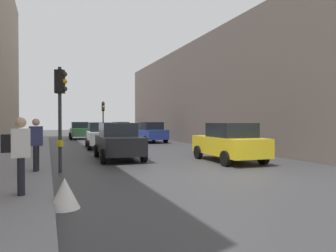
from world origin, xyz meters
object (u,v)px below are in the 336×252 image
Objects in this scene: car_yellow_taxi at (229,142)px; traffic_light_near_right at (60,100)px; car_blue_van at (150,132)px; car_dark_suv at (118,141)px; car_silver_hatchback at (101,135)px; warning_sign_triangle at (65,193)px; car_red_sedan at (120,129)px; pedestrian_with_grey_backpack at (35,141)px; car_green_estate at (80,130)px; pedestrian_with_black_backpack at (19,151)px; traffic_light_far_median at (103,113)px.

traffic_light_near_right is at bearing -177.32° from car_yellow_taxi.
car_blue_van is 1.01× the size of car_dark_suv.
warning_sign_triangle is at bearing -102.18° from car_silver_hatchback.
car_red_sedan is 2.40× the size of pedestrian_with_grey_backpack.
pedestrian_with_black_backpack reaches higher than car_green_estate.
car_dark_suv is at bearing -96.95° from traffic_light_far_median.
car_yellow_taxi is 24.59m from car_red_sedan.
traffic_light_near_right is 15.95m from car_blue_van.
car_green_estate is at bearing 81.58° from pedestrian_with_black_backpack.
pedestrian_with_grey_backpack and pedestrian_with_black_backpack have the same top height.
traffic_light_far_median is at bearing 75.95° from traffic_light_near_right.
traffic_light_near_right is 0.88× the size of car_dark_suv.
pedestrian_with_grey_backpack reaches higher than car_dark_suv.
traffic_light_far_median is 0.88× the size of car_silver_hatchback.
car_silver_hatchback is 1.01× the size of car_yellow_taxi.
traffic_light_far_median is 0.88× the size of car_yellow_taxi.
pedestrian_with_grey_backpack is (-8.73, -14.15, 0.29)m from car_blue_van.
car_blue_van is 13.43m from car_yellow_taxi.
car_green_estate is at bearing 124.14° from car_blue_van.
car_red_sedan is 30.83m from warning_sign_triangle.
pedestrian_with_black_backpack reaches higher than warning_sign_triangle.
traffic_light_near_right is at bearing -97.16° from car_green_estate.
car_green_estate is (2.69, 21.41, -1.73)m from traffic_light_near_right.
traffic_light_near_right is 1.72m from pedestrian_with_grey_backpack.
car_blue_van is (4.86, 4.06, 0.00)m from car_silver_hatchback.
pedestrian_with_black_backpack reaches higher than car_silver_hatchback.
car_silver_hatchback is 15.96m from car_red_sedan.
pedestrian_with_grey_backpack is (-8.62, -25.33, 0.29)m from car_red_sedan.
car_green_estate reaches higher than warning_sign_triangle.
pedestrian_with_black_backpack is at bearing -107.05° from car_red_sedan.
car_green_estate is at bearing 102.26° from car_yellow_taxi.
car_dark_suv is (0.07, -18.34, 0.00)m from car_green_estate.
pedestrian_with_grey_backpack reaches higher than car_blue_van.
pedestrian_with_grey_backpack is 3.50m from pedestrian_with_black_backpack.
traffic_light_near_right is 0.88× the size of car_silver_hatchback.
traffic_light_near_right is at bearing 25.16° from pedestrian_with_grey_backpack.
pedestrian_with_black_backpack is (-4.08, -13.58, 0.29)m from car_silver_hatchback.
car_green_estate is 2.40× the size of pedestrian_with_black_backpack.
car_red_sedan is at bearing 72.95° from pedestrian_with_black_backpack.
warning_sign_triangle is at bearing -113.25° from car_blue_van.
car_blue_van is at bearing -89.47° from car_red_sedan.
traffic_light_near_right is 0.89× the size of car_red_sedan.
car_yellow_taxi is 6.59× the size of warning_sign_triangle.
car_blue_van is at bearing 60.18° from traffic_light_near_right.
traffic_light_near_right is 4.48m from car_dark_suv.
car_blue_van is at bearing 64.39° from car_dark_suv.
traffic_light_far_median reaches higher than car_silver_hatchback.
car_blue_van is at bearing -55.86° from car_green_estate.
car_blue_van is 16.63m from pedestrian_with_grey_backpack.
traffic_light_near_right reaches higher than car_yellow_taxi.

